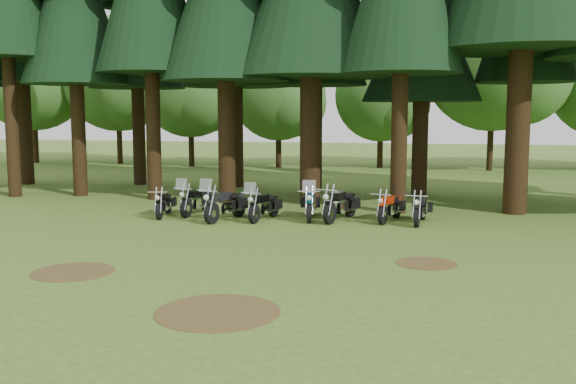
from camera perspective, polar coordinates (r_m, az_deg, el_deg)
name	(u,v)px	position (r m, az deg, el deg)	size (l,w,h in m)	color
ground	(233,259)	(15.35, -4.94, -5.92)	(120.00, 120.00, 0.00)	#40651B
decid_0	(35,77)	(47.73, -21.56, 9.50)	(8.00, 7.78, 10.00)	#312010
decid_1	(121,77)	(45.05, -14.65, 9.86)	(7.91, 7.69, 9.88)	#312010
decid_2	(194,89)	(41.84, -8.39, 9.04)	(6.72, 6.53, 8.40)	#312010
decid_3	(282,96)	(40.47, -0.53, 8.56)	(6.12, 5.95, 7.65)	#312010
decid_4	(385,98)	(40.69, 8.61, 8.27)	(5.93, 5.76, 7.41)	#312010
decid_5	(500,65)	(40.23, 18.35, 10.67)	(8.45, 8.21, 10.56)	#312010
dirt_patch_0	(73,272)	(14.80, -18.58, -6.74)	(1.80, 1.80, 0.01)	#4C3D1E
dirt_patch_1	(427,263)	(15.14, 12.21, -6.22)	(1.40, 1.40, 0.01)	#4C3D1E
dirt_patch_2	(218,312)	(11.38, -6.27, -10.55)	(2.20, 2.20, 0.01)	#4C3D1E
motorcycle_0	(164,204)	(21.81, -10.97, -1.08)	(0.50, 1.93, 0.79)	black
motorcycle_1	(197,202)	(21.98, -8.12, -0.85)	(0.55, 2.13, 1.34)	black
motorcycle_2	(225,205)	(20.69, -5.58, -1.20)	(0.87, 2.29, 1.45)	black
motorcycle_3	(264,206)	(20.67, -2.14, -1.30)	(0.65, 2.11, 1.32)	black
motorcycle_4	(310,205)	(20.84, 1.97, -1.17)	(0.62, 2.21, 1.39)	black
motorcycle_5	(341,206)	(20.64, 4.69, -1.22)	(0.78, 2.26, 0.94)	black
motorcycle_6	(390,208)	(20.68, 9.05, -1.43)	(0.62, 2.00, 0.83)	black
motorcycle_7	(420,210)	(20.47, 11.68, -1.56)	(0.38, 2.07, 0.84)	black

